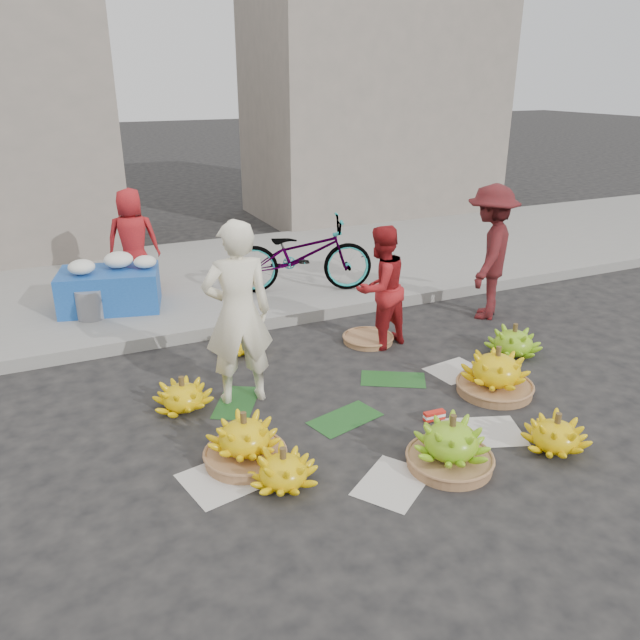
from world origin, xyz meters
name	(u,v)px	position (x,y,z in m)	size (l,w,h in m)	color
ground	(345,407)	(0.00, 0.00, 0.00)	(80.00, 80.00, 0.00)	black
curb	(265,321)	(0.00, 2.20, 0.07)	(40.00, 0.25, 0.15)	gray
sidewalk	(217,276)	(0.00, 4.30, 0.06)	(40.00, 4.00, 0.12)	gray
building_right	(373,95)	(4.50, 7.70, 2.50)	(5.00, 3.00, 5.00)	gray
newspaper_scatter	(389,450)	(0.00, -0.80, 0.00)	(3.20, 1.80, 0.00)	beige
banana_leaves	(326,399)	(-0.10, 0.20, 0.00)	(2.00, 1.00, 0.00)	#17461A
banana_bunch_0	(245,441)	(-1.13, -0.46, 0.19)	(0.73, 0.73, 0.45)	brown
banana_bunch_1	(283,470)	(-0.96, -0.88, 0.14)	(0.62, 0.62, 0.33)	yellow
banana_bunch_2	(451,445)	(0.32, -1.19, 0.20)	(0.67, 0.67, 0.46)	brown
banana_bunch_3	(556,434)	(1.25, -1.36, 0.15)	(0.66, 0.66, 0.34)	yellow
banana_bunch_4	(496,373)	(1.46, -0.35, 0.21)	(0.72, 0.72, 0.49)	brown
banana_bunch_5	(514,341)	(2.23, 0.28, 0.16)	(0.71, 0.71, 0.36)	#63A918
banana_bunch_6	(183,395)	(-1.38, 0.59, 0.14)	(0.53, 0.53, 0.33)	yellow
banana_bunch_7	(241,342)	(-0.50, 1.57, 0.13)	(0.58, 0.58, 0.30)	yellow
basket_spare	(368,339)	(0.93, 1.25, 0.03)	(0.57, 0.57, 0.07)	brown
incense_stack	(434,416)	(0.62, -0.55, 0.05)	(0.20, 0.06, 0.08)	red
vendor_cream	(238,314)	(-0.83, 0.56, 0.87)	(0.64, 0.42, 1.75)	white
vendor_red	(380,288)	(0.99, 1.12, 0.70)	(0.68, 0.53, 1.40)	#B31B1C
man_striped	(489,252)	(2.69, 1.38, 0.84)	(1.09, 0.63, 1.68)	maroon
flower_table	(110,287)	(-1.65, 3.33, 0.41)	(1.34, 1.01, 0.70)	#17479B
grey_bucket	(90,304)	(-1.93, 3.06, 0.30)	(0.32, 0.32, 0.36)	slate
flower_vendor	(133,240)	(-1.22, 3.96, 0.82)	(0.68, 0.44, 1.40)	#B31B1C
bicycle	(301,255)	(0.82, 2.97, 0.63)	(1.93, 0.67, 1.02)	gray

